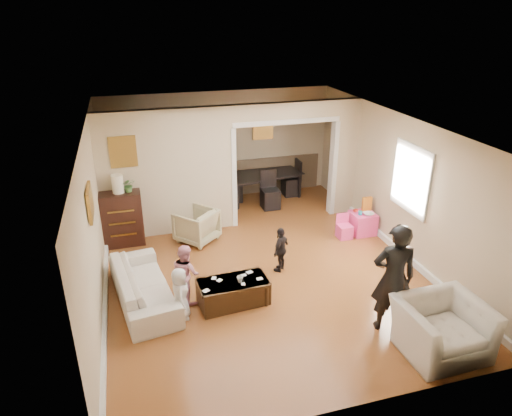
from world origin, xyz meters
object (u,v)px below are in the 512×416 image
object	(u,v)px
table_lamp	(118,184)
child_toddler	(281,249)
play_table	(362,223)
adult_person	(393,278)
armchair_front	(442,328)
dining_table	(262,186)
child_kneel_b	(186,273)
armchair_back	(197,226)
coffee_cup	(240,279)
sofa	(144,285)
coffee_table	(233,292)
dresser	(122,218)
cyan_cup	(360,213)
child_kneel_a	(180,294)

from	to	relation	value
table_lamp	child_toddler	world-z (taller)	table_lamp
play_table	adult_person	distance (m)	3.19
armchair_front	play_table	xyz separation A→B (m)	(0.70, 3.55, -0.14)
dining_table	child_kneel_b	xyz separation A→B (m)	(-2.42, -3.84, 0.17)
armchair_back	coffee_cup	distance (m)	2.38
table_lamp	armchair_back	bearing A→B (deg)	-11.36
sofa	adult_person	distance (m)	3.85
play_table	adult_person	bearing A→B (deg)	-111.00
coffee_table	child_toddler	world-z (taller)	child_toddler
coffee_cup	adult_person	size ratio (longest dim) A/B	0.06
child_kneel_b	coffee_table	bearing A→B (deg)	-138.63
dresser	child_kneel_b	xyz separation A→B (m)	(0.93, -2.30, -0.05)
sofa	dining_table	bearing A→B (deg)	-48.41
armchair_back	cyan_cup	size ratio (longest dim) A/B	9.16
armchair_front	table_lamp	distance (m)	6.13
coffee_table	child_kneel_b	xyz separation A→B (m)	(-0.70, 0.30, 0.29)
armchair_back	cyan_cup	bearing A→B (deg)	126.98
coffee_cup	play_table	world-z (taller)	coffee_cup
adult_person	child_kneel_a	xyz separation A→B (m)	(-2.90, 1.07, -0.42)
armchair_back	child_kneel_a	size ratio (longest dim) A/B	0.86
cyan_cup	child_toddler	distance (m)	2.22
armchair_front	coffee_table	world-z (taller)	armchair_front
cyan_cup	armchair_front	bearing A→B (deg)	-99.69
armchair_front	table_lamp	size ratio (longest dim) A/B	3.16
coffee_table	dining_table	size ratio (longest dim) A/B	0.59
coffee_table	coffee_cup	bearing A→B (deg)	-26.57
cyan_cup	child_toddler	size ratio (longest dim) A/B	0.09
dresser	coffee_cup	bearing A→B (deg)	-56.82
cyan_cup	coffee_cup	bearing A→B (deg)	-150.27
sofa	dining_table	xyz separation A→B (m)	(3.09, 3.69, 0.03)
cyan_cup	child_kneel_a	world-z (taller)	child_kneel_a
armchair_front	coffee_table	xyz separation A→B (m)	(-2.48, 1.86, -0.16)
dining_table	child_toddler	xyz separation A→B (m)	(-0.67, -3.39, 0.10)
armchair_back	adult_person	xyz separation A→B (m)	(2.26, -3.53, 0.52)
table_lamp	coffee_cup	xyz separation A→B (m)	(1.73, -2.65, -0.82)
coffee_table	play_table	size ratio (longest dim) A/B	2.30
child_kneel_a	child_toddler	size ratio (longest dim) A/B	1.00
armchair_back	coffee_table	xyz separation A→B (m)	(0.21, -2.31, -0.13)
sofa	cyan_cup	world-z (taller)	sofa
armchair_front	play_table	world-z (taller)	armchair_front
adult_person	dining_table	bearing A→B (deg)	-71.37
dining_table	child_kneel_b	distance (m)	4.54
sofa	child_toddler	world-z (taller)	child_toddler
coffee_cup	adult_person	bearing A→B (deg)	-31.01
armchair_front	dining_table	bearing A→B (deg)	95.93
sofa	armchair_front	bearing A→B (deg)	-129.44
adult_person	child_toddler	distance (m)	2.25
dresser	play_table	world-z (taller)	dresser
coffee_table	dining_table	xyz separation A→B (m)	(1.72, 4.14, 0.12)
play_table	child_toddler	size ratio (longest dim) A/B	0.56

